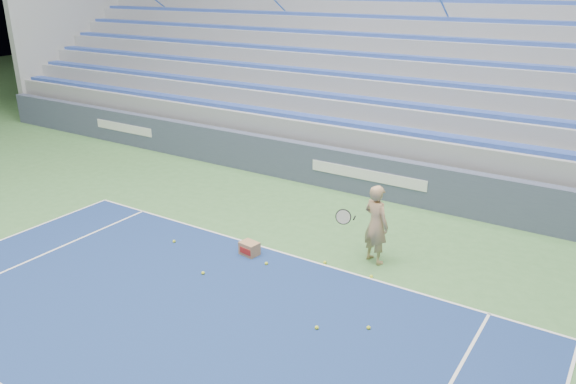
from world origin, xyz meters
name	(u,v)px	position (x,y,z in m)	size (l,w,h in m)	color
sponsor_barrier	(370,175)	(0.00, 15.88, 0.55)	(30.00, 0.32, 1.10)	#404961
bleachers	(447,75)	(0.00, 21.60, 2.36)	(31.00, 9.15, 7.30)	gray
tennis_player	(376,224)	(1.67, 12.58, 0.81)	(0.95, 0.90, 1.61)	tan
ball_box	(249,249)	(-0.58, 11.46, 0.14)	(0.41, 0.34, 0.28)	#A3754F
tennis_ball_0	(325,262)	(0.91, 11.95, 0.03)	(0.07, 0.07, 0.07)	#D4E72F
tennis_ball_1	(317,328)	(1.89, 9.94, 0.03)	(0.07, 0.07, 0.07)	#D4E72F
tennis_ball_2	(203,273)	(-0.83, 10.31, 0.03)	(0.07, 0.07, 0.07)	#D4E72F
tennis_ball_3	(369,328)	(2.59, 10.39, 0.03)	(0.07, 0.07, 0.07)	#D4E72F
tennis_ball_4	(266,264)	(-0.04, 11.28, 0.03)	(0.07, 0.07, 0.07)	#D4E72F
tennis_ball_5	(371,277)	(1.92, 11.93, 0.03)	(0.07, 0.07, 0.07)	#D4E72F
tennis_ball_6	(174,241)	(-2.27, 11.03, 0.03)	(0.07, 0.07, 0.07)	#D4E72F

